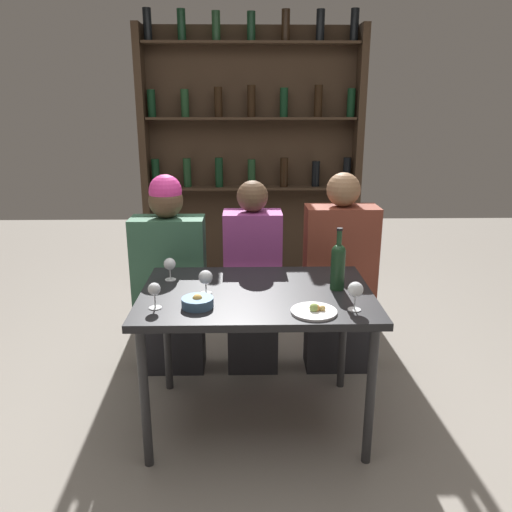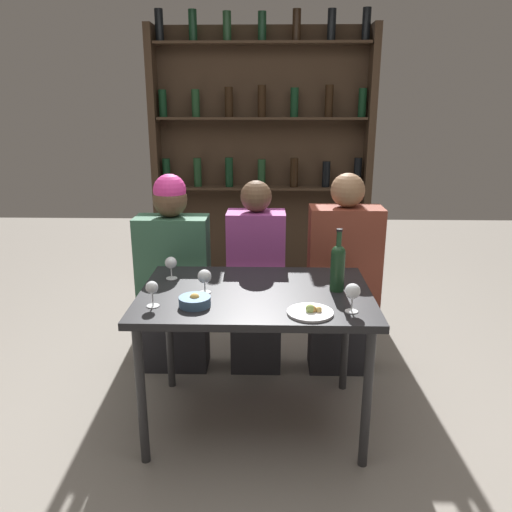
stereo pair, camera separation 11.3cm
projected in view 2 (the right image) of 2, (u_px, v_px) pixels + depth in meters
The scene contains 13 objects.
ground_plane at pixel (255, 420), 2.71m from camera, with size 10.00×10.00×0.00m, color gray.
dining_table at pixel (255, 305), 2.51m from camera, with size 1.16×0.79×0.75m.
wine_rack_wall at pixel (262, 154), 4.31m from camera, with size 1.88×0.21×2.38m.
wine_bottle at pixel (338, 265), 2.47m from camera, with size 0.07×0.07×0.32m.
wine_glass_0 at pixel (171, 264), 2.65m from camera, with size 0.06×0.06×0.12m.
wine_glass_1 at pixel (353, 292), 2.22m from camera, with size 0.07×0.07×0.13m.
wine_glass_2 at pixel (205, 277), 2.46m from camera, with size 0.07×0.07×0.12m.
wine_glass_3 at pixel (152, 289), 2.28m from camera, with size 0.06×0.06×0.12m.
food_plate_0 at pixel (311, 312), 2.22m from camera, with size 0.21×0.21×0.05m.
snack_bowl at pixel (195, 301), 2.31m from camera, with size 0.15×0.15×0.06m.
seated_person_left at pixel (174, 279), 3.10m from camera, with size 0.44×0.22×1.25m.
seated_person_center at pixel (256, 284), 3.10m from camera, with size 0.35×0.22×1.22m.
seated_person_right at pixel (343, 282), 3.08m from camera, with size 0.43×0.22×1.26m.
Camera 2 is at (0.06, -2.33, 1.64)m, focal length 35.00 mm.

